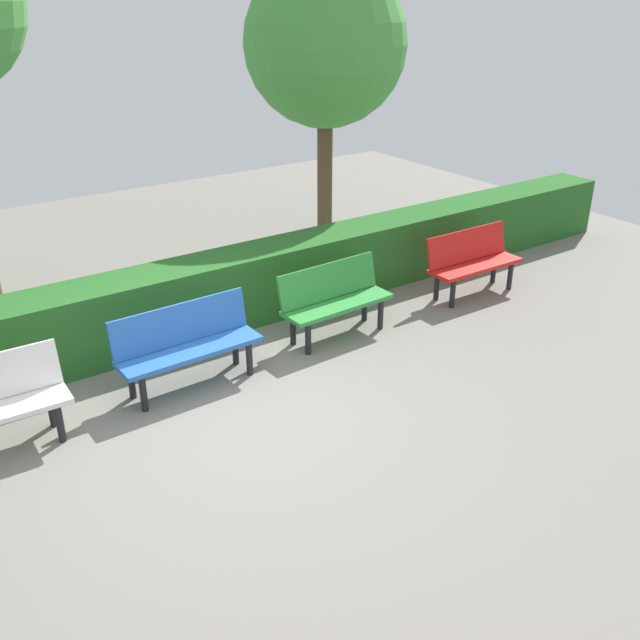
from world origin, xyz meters
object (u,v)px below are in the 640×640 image
at_px(tree_near, 325,45).
at_px(bench_blue, 187,342).
at_px(bench_red, 472,260).
at_px(bench_green, 334,298).

bearing_deg(tree_near, bench_blue, 38.60).
distance_m(bench_red, bench_blue, 4.18).
xyz_separation_m(bench_green, bench_blue, (1.92, 0.06, 0.00)).
xyz_separation_m(bench_red, bench_green, (2.26, -0.04, 0.00)).
bearing_deg(bench_blue, tree_near, -142.63).
xyz_separation_m(bench_green, tree_near, (-2.08, -3.14, 2.51)).
relative_size(bench_blue, tree_near, 0.36).
xyz_separation_m(bench_red, bench_blue, (4.18, 0.02, 0.00)).
height_order(bench_red, bench_blue, bench_blue).
distance_m(bench_blue, tree_near, 5.71).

